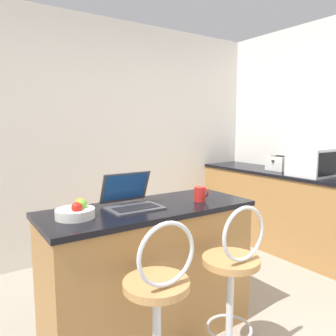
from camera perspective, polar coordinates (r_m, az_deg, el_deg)
name	(u,v)px	position (r m, az deg, el deg)	size (l,w,h in m)	color
wall_back	(98,139)	(3.72, -12.17, 5.04)	(12.00, 0.06, 2.60)	silver
breakfast_bar	(149,271)	(2.34, -3.25, -17.55)	(1.42, 0.57, 0.92)	#9E703D
counter_right	(307,216)	(3.93, 23.00, -7.70)	(0.59, 2.79, 0.92)	#9E703D
bar_stool_near	(158,320)	(1.82, -1.68, -24.96)	(0.40, 0.40, 1.01)	silver
bar_stool_far	(232,291)	(2.11, 11.13, -20.31)	(0.40, 0.40, 1.01)	silver
laptop	(131,198)	(2.17, -6.53, -5.30)	(0.34, 0.30, 0.23)	#47474C
microwave	(313,162)	(3.76, 23.94, 0.96)	(0.44, 0.38, 0.29)	silver
toaster	(279,163)	(4.08, 18.84, 0.79)	(0.25, 0.24, 0.17)	silver
mug_red	(200,194)	(2.33, 5.62, -4.52)	(0.10, 0.08, 0.10)	red
fruit_bowl	(76,211)	(1.99, -15.71, -7.30)	(0.23, 0.23, 0.11)	silver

